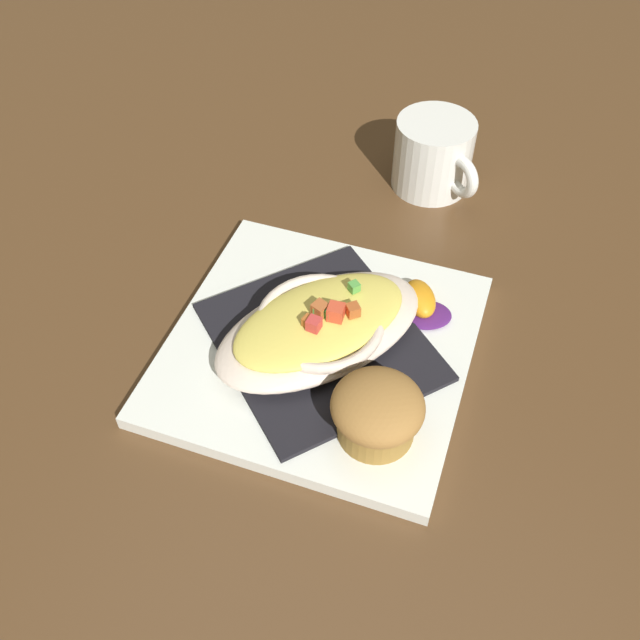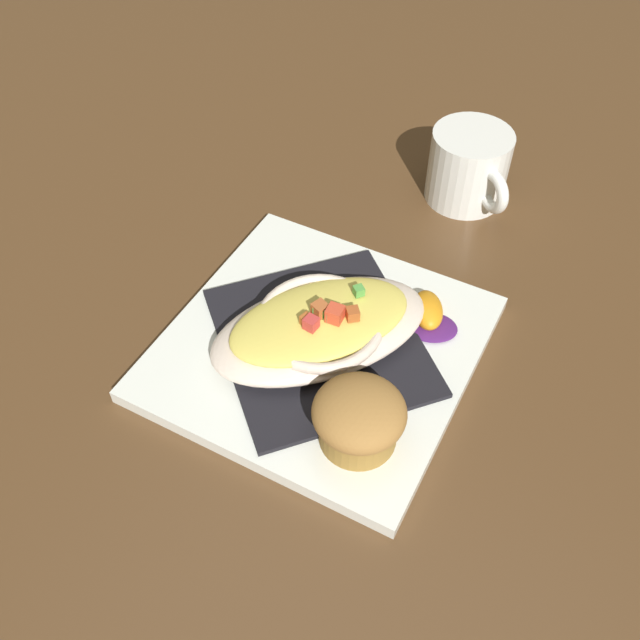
% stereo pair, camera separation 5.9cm
% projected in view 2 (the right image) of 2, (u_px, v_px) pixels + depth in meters
% --- Properties ---
extents(ground_plane, '(2.60, 2.60, 0.00)m').
position_uv_depth(ground_plane, '(320.00, 352.00, 0.62)').
color(ground_plane, '#54381F').
extents(square_plate, '(0.27, 0.27, 0.01)m').
position_uv_depth(square_plate, '(320.00, 348.00, 0.62)').
color(square_plate, white).
rests_on(square_plate, ground_plane).
extents(folded_napkin, '(0.25, 0.24, 0.00)m').
position_uv_depth(folded_napkin, '(320.00, 341.00, 0.61)').
color(folded_napkin, black).
rests_on(folded_napkin, square_plate).
extents(gratin_dish, '(0.21, 0.21, 0.05)m').
position_uv_depth(gratin_dish, '(320.00, 326.00, 0.60)').
color(gratin_dish, beige).
rests_on(gratin_dish, folded_napkin).
extents(muffin, '(0.07, 0.07, 0.05)m').
position_uv_depth(muffin, '(359.00, 418.00, 0.53)').
color(muffin, olive).
rests_on(muffin, square_plate).
extents(orange_garnish, '(0.06, 0.06, 0.02)m').
position_uv_depth(orange_garnish, '(428.00, 315.00, 0.62)').
color(orange_garnish, '#4E1E67').
rests_on(orange_garnish, square_plate).
extents(coffee_mug, '(0.10, 0.09, 0.08)m').
position_uv_depth(coffee_mug, '(468.00, 171.00, 0.74)').
color(coffee_mug, white).
rests_on(coffee_mug, ground_plane).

